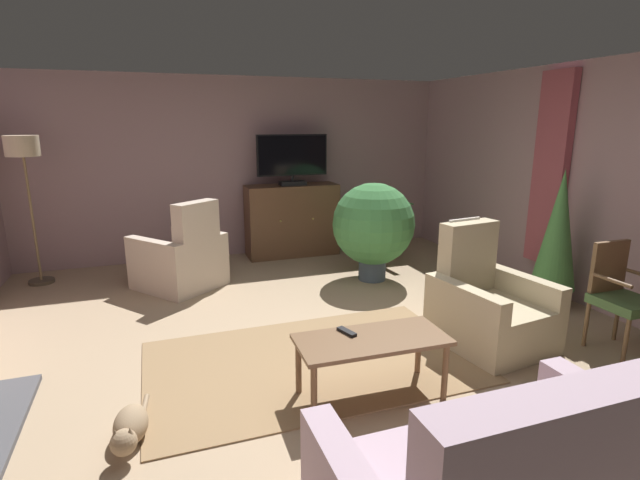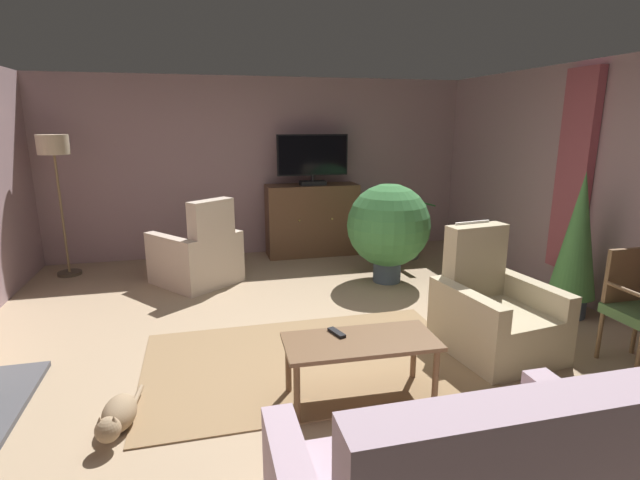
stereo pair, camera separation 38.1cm
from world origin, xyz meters
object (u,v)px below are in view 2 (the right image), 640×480
(tv_remote, at_px, (337,333))
(potted_plant_tall_palm_by_window, at_px, (407,243))
(tv_cabinet, at_px, (312,221))
(side_chair_tucked_against_wall, at_px, (636,305))
(television, at_px, (313,158))
(coffee_table, at_px, (361,347))
(armchair_beside_cabinet, at_px, (198,257))
(armchair_angled_to_table, at_px, (493,315))
(potted_plant_on_hearth_side, at_px, (577,241))
(cat, at_px, (118,416))
(potted_plant_small_fern_corner, at_px, (388,227))
(floor_lamp, at_px, (55,160))

(tv_remote, relative_size, potted_plant_tall_palm_by_window, 0.18)
(tv_cabinet, height_order, side_chair_tucked_against_wall, tv_cabinet)
(television, height_order, side_chair_tucked_against_wall, television)
(tv_cabinet, relative_size, coffee_table, 1.23)
(side_chair_tucked_against_wall, bearing_deg, armchair_beside_cabinet, 139.42)
(armchair_angled_to_table, relative_size, potted_plant_on_hearth_side, 0.73)
(potted_plant_on_hearth_side, height_order, cat, potted_plant_on_hearth_side)
(coffee_table, height_order, tv_remote, tv_remote)
(tv_remote, height_order, potted_plant_small_fern_corner, potted_plant_small_fern_corner)
(potted_plant_tall_palm_by_window, relative_size, cat, 1.41)
(tv_cabinet, distance_m, television, 0.93)
(cat, bearing_deg, coffee_table, -0.66)
(tv_cabinet, bearing_deg, armchair_angled_to_table, -76.57)
(tv_remote, xyz_separation_m, potted_plant_small_fern_corner, (1.30, 2.28, 0.23))
(potted_plant_tall_palm_by_window, bearing_deg, side_chair_tucked_against_wall, -81.95)
(television, distance_m, potted_plant_small_fern_corner, 1.69)
(armchair_beside_cabinet, relative_size, potted_plant_on_hearth_side, 0.80)
(cat, bearing_deg, floor_lamp, 107.20)
(tv_remote, relative_size, armchair_angled_to_table, 0.16)
(armchair_beside_cabinet, relative_size, potted_plant_small_fern_corner, 0.97)
(potted_plant_small_fern_corner, bearing_deg, potted_plant_tall_palm_by_window, 53.58)
(coffee_table, xyz_separation_m, cat, (-1.62, 0.02, -0.30))
(armchair_angled_to_table, relative_size, side_chair_tucked_against_wall, 1.14)
(tv_cabinet, distance_m, potted_plant_on_hearth_side, 3.56)
(coffee_table, distance_m, tv_remote, 0.20)
(side_chair_tucked_against_wall, relative_size, cat, 1.42)
(coffee_table, height_order, armchair_angled_to_table, armchair_angled_to_table)
(television, xyz_separation_m, tv_remote, (-0.68, -3.68, -0.95))
(potted_plant_tall_palm_by_window, distance_m, floor_lamp, 4.77)
(armchair_angled_to_table, height_order, floor_lamp, floor_lamp)
(coffee_table, xyz_separation_m, potted_plant_small_fern_corner, (1.16, 2.41, 0.29))
(coffee_table, distance_m, potted_plant_small_fern_corner, 2.69)
(potted_plant_on_hearth_side, xyz_separation_m, floor_lamp, (-5.31, 2.70, 0.69))
(television, height_order, cat, television)
(tv_remote, xyz_separation_m, potted_plant_on_hearth_side, (2.70, 0.81, 0.32))
(tv_cabinet, relative_size, potted_plant_on_hearth_side, 0.90)
(tv_cabinet, xyz_separation_m, side_chair_tucked_against_wall, (1.77, -3.89, 0.01))
(potted_plant_tall_palm_by_window, height_order, potted_plant_small_fern_corner, potted_plant_small_fern_corner)
(television, bearing_deg, potted_plant_small_fern_corner, -66.17)
(potted_plant_small_fern_corner, bearing_deg, cat, -139.37)
(tv_cabinet, relative_size, armchair_angled_to_table, 1.24)
(floor_lamp, bearing_deg, side_chair_tucked_against_wall, -35.93)
(tv_remote, height_order, potted_plant_on_hearth_side, potted_plant_on_hearth_side)
(tv_remote, height_order, cat, tv_remote)
(armchair_angled_to_table, xyz_separation_m, potted_plant_small_fern_corner, (-0.19, 1.95, 0.37))
(tv_remote, relative_size, potted_plant_small_fern_corner, 0.14)
(television, relative_size, floor_lamp, 0.57)
(tv_cabinet, bearing_deg, potted_plant_on_hearth_side, -55.31)
(coffee_table, relative_size, cat, 1.64)
(armchair_angled_to_table, xyz_separation_m, floor_lamp, (-4.10, 3.18, 1.15))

